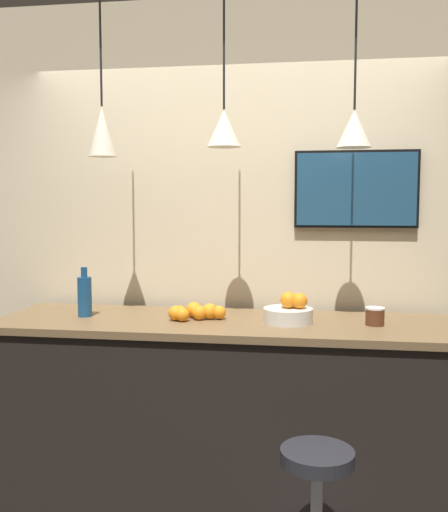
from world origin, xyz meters
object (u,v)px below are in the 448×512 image
object	(u,v)px
spread_jar	(375,316)
mounted_tv	(356,189)
bar_stool	(316,507)
juice_bottle	(85,295)
fruit_bowl	(289,312)

from	to	relation	value
spread_jar	mounted_tv	xyz separation A→B (m)	(-0.08, 0.43, 0.67)
bar_stool	mounted_tv	world-z (taller)	mounted_tv
juice_bottle	fruit_bowl	bearing A→B (deg)	0.19
juice_bottle	mounted_tv	xyz separation A→B (m)	(1.51, 0.43, 0.60)
bar_stool	spread_jar	world-z (taller)	spread_jar
spread_jar	mounted_tv	bearing A→B (deg)	100.10
fruit_bowl	mounted_tv	size ratio (longest dim) A/B	0.37
fruit_bowl	spread_jar	world-z (taller)	fruit_bowl
bar_stool	fruit_bowl	distance (m)	0.99
mounted_tv	juice_bottle	bearing A→B (deg)	-163.98
fruit_bowl	mounted_tv	distance (m)	0.87
mounted_tv	fruit_bowl	bearing A→B (deg)	-130.57
fruit_bowl	juice_bottle	xyz separation A→B (m)	(-1.14, -0.00, 0.06)
juice_bottle	spread_jar	xyz separation A→B (m)	(1.58, 0.00, -0.07)
juice_bottle	bar_stool	bearing A→B (deg)	-27.82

